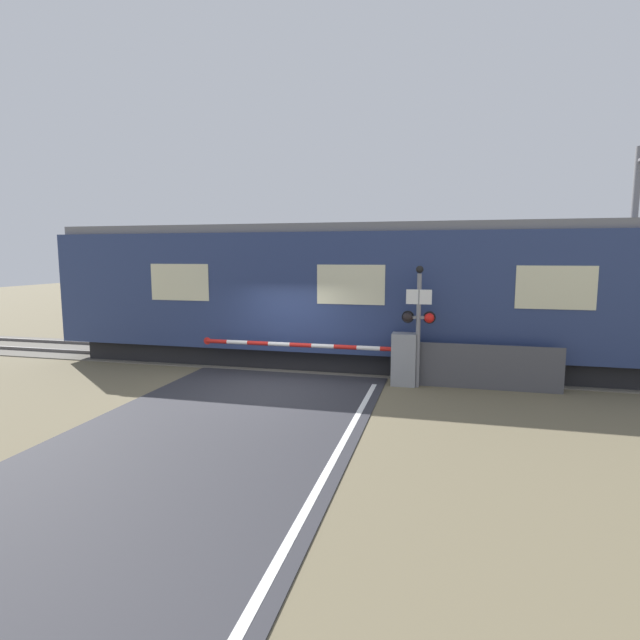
# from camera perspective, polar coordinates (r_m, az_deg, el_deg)

# --- Properties ---
(ground_plane) EXTENTS (80.00, 80.00, 0.00)m
(ground_plane) POSITION_cam_1_polar(r_m,az_deg,el_deg) (12.32, -5.67, -7.88)
(ground_plane) COLOR #6B6047
(track_bed) EXTENTS (36.00, 3.20, 0.13)m
(track_bed) POSITION_cam_1_polar(r_m,az_deg,el_deg) (15.38, -1.52, -4.66)
(track_bed) COLOR #666056
(track_bed) RESTS_ON ground_plane
(train) EXTENTS (18.09, 3.19, 4.10)m
(train) POSITION_cam_1_polar(r_m,az_deg,el_deg) (14.73, 4.63, 2.93)
(train) COLOR black
(train) RESTS_ON ground_plane
(crossing_barrier) EXTENTS (5.76, 0.44, 1.32)m
(crossing_barrier) POSITION_cam_1_polar(r_m,az_deg,el_deg) (12.71, 7.64, -4.19)
(crossing_barrier) COLOR gray
(crossing_barrier) RESTS_ON ground_plane
(signal_post) EXTENTS (0.82, 0.26, 2.99)m
(signal_post) POSITION_cam_1_polar(r_m,az_deg,el_deg) (12.37, 11.19, 0.18)
(signal_post) COLOR gray
(signal_post) RESTS_ON ground_plane
(catenary_pole) EXTENTS (0.20, 1.90, 6.32)m
(catenary_pole) POSITION_cam_1_polar(r_m,az_deg,el_deg) (17.23, 32.07, 6.51)
(catenary_pole) COLOR slate
(catenary_pole) RESTS_ON ground_plane
(roadside_fence) EXTENTS (3.83, 0.06, 1.10)m
(roadside_fence) POSITION_cam_1_polar(r_m,az_deg,el_deg) (12.76, 17.71, -5.13)
(roadside_fence) COLOR #4C4C51
(roadside_fence) RESTS_ON ground_plane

